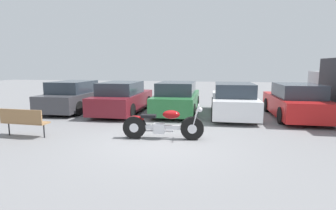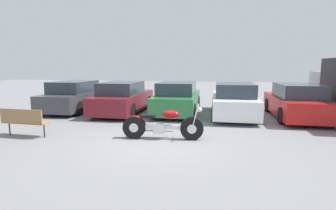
# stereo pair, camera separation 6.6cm
# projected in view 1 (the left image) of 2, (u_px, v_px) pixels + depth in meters

# --- Properties ---
(ground_plane) EXTENTS (60.00, 60.00, 0.00)m
(ground_plane) POSITION_uv_depth(u_px,v_px,m) (157.00, 142.00, 7.57)
(ground_plane) COLOR slate
(motorcycle) EXTENTS (2.45, 0.62, 1.05)m
(motorcycle) POSITION_uv_depth(u_px,v_px,m) (162.00, 125.00, 7.90)
(motorcycle) COLOR black
(motorcycle) RESTS_ON ground_plane
(parked_car_dark_grey) EXTENTS (1.87, 4.42, 1.46)m
(parked_car_dark_grey) POSITION_uv_depth(u_px,v_px,m) (75.00, 97.00, 12.98)
(parked_car_dark_grey) COLOR #3D3D42
(parked_car_dark_grey) RESTS_ON ground_plane
(parked_car_maroon) EXTENTS (1.87, 4.42, 1.46)m
(parked_car_maroon) POSITION_uv_depth(u_px,v_px,m) (123.00, 98.00, 12.30)
(parked_car_maroon) COLOR maroon
(parked_car_maroon) RESTS_ON ground_plane
(parked_car_green) EXTENTS (1.87, 4.42, 1.46)m
(parked_car_green) POSITION_uv_depth(u_px,v_px,m) (177.00, 99.00, 12.22)
(parked_car_green) COLOR #286B38
(parked_car_green) RESTS_ON ground_plane
(parked_car_white) EXTENTS (1.87, 4.42, 1.46)m
(parked_car_white) POSITION_uv_depth(u_px,v_px,m) (233.00, 101.00, 11.49)
(parked_car_white) COLOR white
(parked_car_white) RESTS_ON ground_plane
(parked_car_red) EXTENTS (1.87, 4.42, 1.46)m
(parked_car_red) POSITION_uv_depth(u_px,v_px,m) (295.00, 102.00, 11.02)
(parked_car_red) COLOR red
(parked_car_red) RESTS_ON ground_plane
(park_bench) EXTENTS (1.51, 0.49, 0.89)m
(park_bench) POSITION_uv_depth(u_px,v_px,m) (23.00, 120.00, 8.07)
(park_bench) COLOR #997047
(park_bench) RESTS_ON ground_plane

